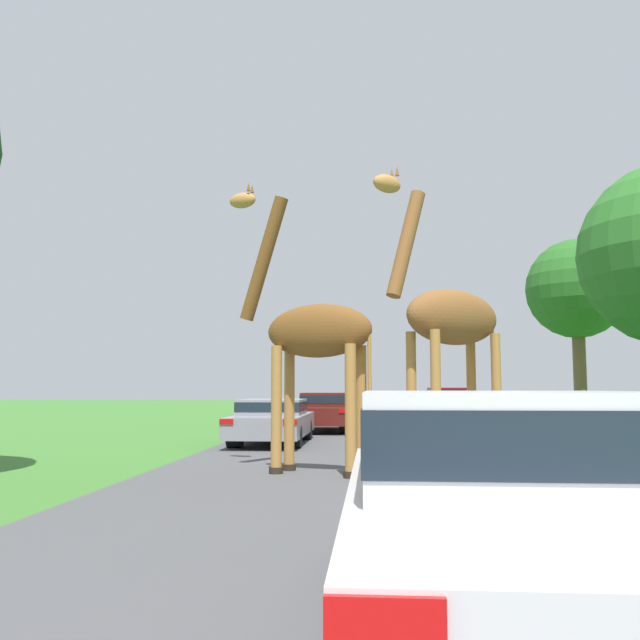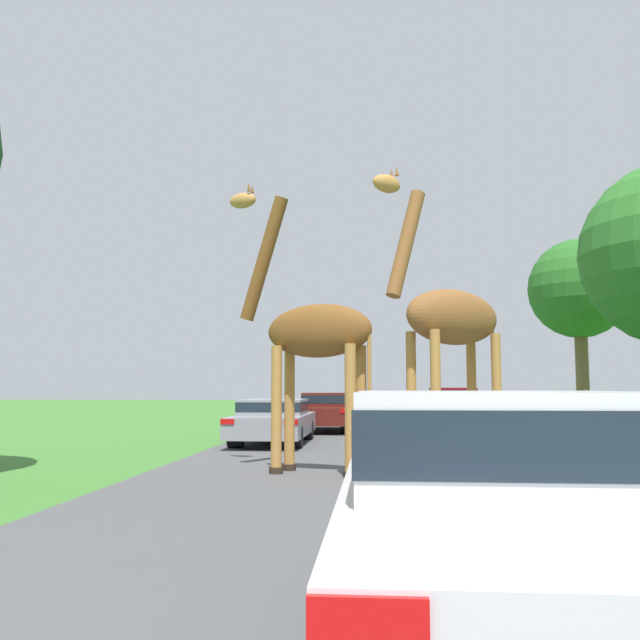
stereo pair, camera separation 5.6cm
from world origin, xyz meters
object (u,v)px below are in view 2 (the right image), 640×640
Objects in this scene: giraffe_near_road at (312,338)px; car_far_ahead at (342,407)px; car_lead_maroon at (504,513)px; car_rear_follower at (453,407)px; giraffe_companion at (449,325)px; car_verge_right at (327,410)px; car_queue_left at (274,419)px; tree_mid_field at (579,290)px; car_queue_right at (494,420)px.

giraffe_near_road is 1.34× the size of car_far_ahead.
car_lead_maroon is 22.12m from car_rear_follower.
giraffe_near_road is 1.24× the size of car_lead_maroon.
giraffe_near_road is 1.04× the size of giraffe_companion.
car_rear_follower reaches higher than car_verge_right.
giraffe_companion is 1.09× the size of car_queue_left.
giraffe_near_road is at bearing -75.54° from car_queue_left.
giraffe_near_road is 8.30m from car_lead_maroon.
tree_mid_field reaches higher than giraffe_companion.
car_far_ahead is 12.94m from tree_mid_field.
car_far_ahead is (-2.72, 17.82, -1.92)m from giraffe_companion.
car_lead_maroon reaches higher than car_verge_right.
giraffe_companion reaches higher than car_queue_right.
car_far_ahead is at bearing -163.17° from tree_mid_field.
car_lead_maroon is 19.57m from car_verge_right.
tree_mid_field reaches higher than car_verge_right.
giraffe_near_road is at bearing -87.33° from car_verge_right.
car_queue_right is 1.19× the size of car_far_ahead.
tree_mid_field is at bearing 16.83° from car_far_ahead.
tree_mid_field is at bearing -61.32° from giraffe_companion.
car_queue_right reaches higher than car_verge_right.
car_far_ahead is at bearing 141.10° from car_rear_follower.
car_queue_right is at bearing -56.62° from giraffe_companion.
giraffe_near_road is at bearing -117.44° from tree_mid_field.
tree_mid_field is (9.03, 28.92, 5.38)m from car_lead_maroon.
giraffe_near_road reaches higher than car_rear_follower.
giraffe_companion is 1.19× the size of car_lead_maroon.
giraffe_companion is (2.41, -0.21, 0.20)m from giraffe_near_road.
car_far_ahead is 6.11m from car_verge_right.
car_queue_left is 1.17× the size of car_far_ahead.
car_lead_maroon is at bearing -147.05° from giraffe_near_road.
giraffe_companion is at bearing 85.94° from car_lead_maroon.
car_verge_right is at bearing 78.24° from car_queue_left.
tree_mid_field is (12.52, 14.71, 5.52)m from car_queue_left.
giraffe_companion is at bearing -111.81° from tree_mid_field.
car_lead_maroon is 1.06× the size of car_rear_follower.
car_rear_follower is at bearing -134.86° from tree_mid_field.
car_verge_right is at bearing 97.06° from car_lead_maroon.
car_rear_follower is at bearing 84.37° from car_lead_maroon.
tree_mid_field is at bearing 66.76° from car_queue_right.
giraffe_companion is at bearing -75.39° from giraffe_near_road.
tree_mid_field reaches higher than car_queue_right.
car_queue_right is (1.58, 5.12, -1.86)m from giraffe_companion.
car_verge_right is at bearing 124.49° from car_queue_right.
car_lead_maroon is at bearing -107.35° from tree_mid_field.
giraffe_near_road reaches higher than car_verge_right.
giraffe_companion is at bearing -81.31° from car_far_ahead.
car_rear_follower reaches higher than car_lead_maroon.
car_queue_right is at bearing -71.28° from car_far_ahead.
giraffe_near_road is 0.62× the size of tree_mid_field.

